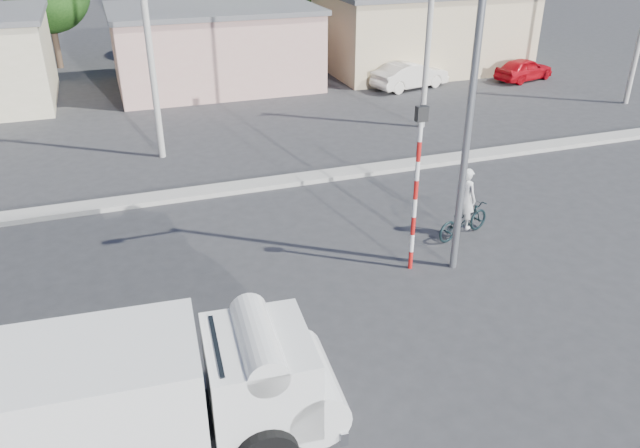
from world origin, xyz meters
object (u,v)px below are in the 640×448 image
object	(u,v)px
car_cream	(410,75)
traffic_pole	(417,177)
car_red	(524,69)
streetlight	(467,80)
truck	(164,393)
cyclist	(465,208)
bicycle	(463,220)

from	to	relation	value
car_cream	traffic_pole	xyz separation A→B (m)	(-8.18, -16.48, 1.91)
car_cream	traffic_pole	distance (m)	18.50
car_red	streetlight	distance (m)	21.81
truck	cyclist	bearing A→B (deg)	34.88
car_cream	traffic_pole	bearing A→B (deg)	140.14
car_red	traffic_pole	size ratio (longest dim) A/B	0.82
truck	traffic_pole	world-z (taller)	traffic_pole
bicycle	car_cream	xyz separation A→B (m)	(5.96, 15.34, 0.18)
truck	streetlight	bearing A→B (deg)	31.05
car_red	cyclist	bearing A→B (deg)	123.89
truck	car_cream	xyz separation A→B (m)	(14.89, 20.71, -0.64)
truck	car_red	world-z (taller)	truck
truck	car_cream	world-z (taller)	truck
bicycle	traffic_pole	distance (m)	3.26
car_cream	streetlight	world-z (taller)	streetlight
streetlight	cyclist	bearing A→B (deg)	48.34
cyclist	traffic_pole	distance (m)	3.02
traffic_pole	streetlight	bearing A→B (deg)	-17.73
car_red	streetlight	bearing A→B (deg)	123.77
bicycle	car_red	xyz separation A→B (m)	(12.58, 14.82, 0.10)
truck	cyclist	xyz separation A→B (m)	(8.93, 5.37, -0.44)
truck	cyclist	size ratio (longest dim) A/B	3.34
cyclist	car_red	bearing A→B (deg)	-58.10
truck	car_red	size ratio (longest dim) A/B	1.66
car_cream	cyclist	bearing A→B (deg)	145.31
truck	streetlight	world-z (taller)	streetlight
truck	traffic_pole	distance (m)	8.03
car_red	streetlight	xyz separation A→B (m)	(-13.86, -16.27, 4.35)
truck	cyclist	distance (m)	10.43
bicycle	truck	bearing A→B (deg)	103.25
car_red	bicycle	bearing A→B (deg)	123.89
bicycle	car_cream	distance (m)	16.46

